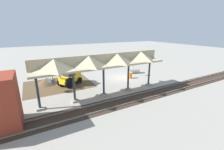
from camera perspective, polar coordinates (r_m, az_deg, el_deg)
name	(u,v)px	position (r m, az deg, el deg)	size (l,w,h in m)	color
ground_plane	(122,77)	(24.39, 3.82, -0.89)	(120.00, 120.00, 0.00)	gray
dirt_work_zone	(59,84)	(22.57, -19.61, -3.34)	(8.94, 7.00, 0.01)	brown
platform_canopy	(103,61)	(16.62, -3.33, 5.52)	(14.95, 3.20, 4.90)	#9E998E
rail_tracks	(154,93)	(19.03, 15.84, -6.68)	(60.00, 2.58, 0.15)	slate
stop_sign	(133,65)	(24.68, 8.05, 3.62)	(0.66, 0.43, 2.54)	gray
backhoe	(69,76)	(21.41, -15.91, -0.50)	(4.89, 3.72, 2.82)	yellow
dirt_mound	(47,84)	(23.36, -23.57, -3.13)	(5.75, 5.75, 1.79)	brown
concrete_pipe	(135,70)	(26.86, 8.73, 1.71)	(1.69, 1.41, 0.97)	#9E9384
traffic_barrel	(130,76)	(23.91, 6.95, -0.21)	(0.56, 0.56, 0.90)	orange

